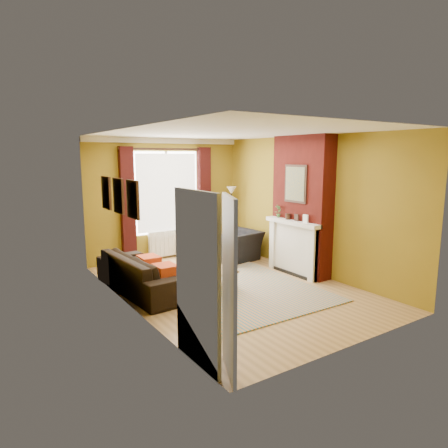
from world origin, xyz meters
The scene contains 12 objects.
ground centered at (0.00, 0.00, 0.00)m, with size 5.50×5.50×0.00m, color olive.
room_walls centered at (0.64, 0.28, 1.39)m, with size 3.82×5.54×2.83m.
striped_rug centered at (0.02, 0.08, 0.01)m, with size 2.63×3.61×0.02m.
sofa centered at (-1.42, 0.71, 0.33)m, with size 2.28×0.89×0.67m, color black.
armchair centered at (1.14, 1.52, 0.34)m, with size 1.06×0.93×0.69m, color black.
coffee_table centered at (-0.29, 0.31, 0.33)m, with size 0.62×1.14×0.37m.
wicker_stool centered at (0.32, 2.27, 0.24)m, with size 0.40×0.40×0.47m.
floor_lamp centered at (1.55, 2.28, 1.30)m, with size 0.25×0.25×1.65m.
book_a centered at (-0.40, 0.05, 0.38)m, with size 0.20×0.26×0.02m, color #999999.
book_b centered at (-0.22, 0.73, 0.38)m, with size 0.20×0.27×0.02m, color #999999.
mug centered at (-0.19, 0.15, 0.41)m, with size 0.09×0.09×0.08m, color #999999.
tv_remote centered at (-0.43, 0.50, 0.38)m, with size 0.06×0.15×0.02m.
Camera 1 is at (-4.00, -5.84, 2.39)m, focal length 32.00 mm.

